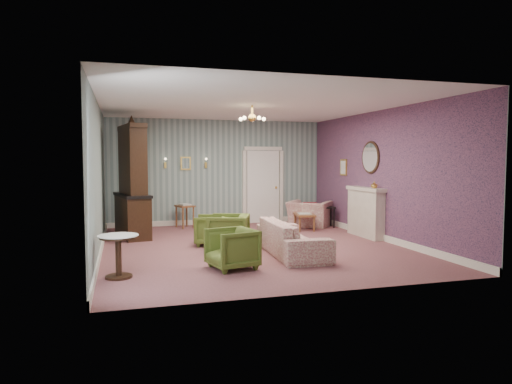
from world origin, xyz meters
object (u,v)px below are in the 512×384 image
object	(u,v)px
olive_chair_a	(232,247)
side_table_black	(327,217)
pedestal_table	(118,256)
dresser	(132,178)
fireplace	(366,212)
olive_chair_b	(228,230)
wingback_chair	(309,210)
olive_chair_c	(212,228)
sofa_chintz	(292,232)
coffee_table	(304,222)

from	to	relation	value
olive_chair_a	side_table_black	xyz separation A→B (m)	(3.51, 3.85, -0.09)
pedestal_table	dresser	bearing A→B (deg)	85.70
fireplace	side_table_black	bearing A→B (deg)	97.33
olive_chair_b	side_table_black	xyz separation A→B (m)	(3.21, 2.28, -0.12)
wingback_chair	dresser	bearing A→B (deg)	45.16
olive_chair_c	sofa_chintz	distance (m)	1.88
olive_chair_a	pedestal_table	bearing A→B (deg)	-100.13
fireplace	olive_chair_b	bearing A→B (deg)	-169.24
dresser	pedestal_table	size ratio (longest dim) A/B	4.16
olive_chair_c	wingback_chair	world-z (taller)	wingback_chair
fireplace	pedestal_table	xyz separation A→B (m)	(-5.51, -2.31, -0.25)
olive_chair_c	side_table_black	size ratio (longest dim) A/B	1.28
dresser	fireplace	xyz separation A→B (m)	(5.22, -1.54, -0.80)
coffee_table	dresser	bearing A→B (deg)	178.31
olive_chair_a	dresser	size ratio (longest dim) A/B	0.27
olive_chair_c	fireplace	size ratio (longest dim) A/B	0.50
dresser	fireplace	distance (m)	5.50
olive_chair_a	dresser	bearing A→B (deg)	-171.19
sofa_chintz	coffee_table	size ratio (longest dim) A/B	2.67
sofa_chintz	dresser	distance (m)	4.22
olive_chair_b	wingback_chair	distance (m)	3.81
olive_chair_a	wingback_chair	world-z (taller)	wingback_chair
side_table_black	sofa_chintz	bearing A→B (deg)	-125.24
dresser	coffee_table	xyz separation A→B (m)	(4.27, -0.13, -1.17)
wingback_chair	olive_chair_c	bearing A→B (deg)	73.12
side_table_black	fireplace	bearing A→B (deg)	-82.67
olive_chair_b	side_table_black	size ratio (longest dim) A/B	1.43
olive_chair_a	fireplace	bearing A→B (deg)	107.94
olive_chair_a	olive_chair_c	world-z (taller)	olive_chair_a
coffee_table	olive_chair_a	bearing A→B (deg)	-127.28
dresser	fireplace	world-z (taller)	dresser
olive_chair_b	sofa_chintz	distance (m)	1.31
coffee_table	pedestal_table	world-z (taller)	pedestal_table
wingback_chair	side_table_black	size ratio (longest dim) A/B	1.91
olive_chair_b	coffee_table	world-z (taller)	olive_chair_b
olive_chair_a	side_table_black	size ratio (longest dim) A/B	1.33
fireplace	pedestal_table	size ratio (longest dim) A/B	2.11
olive_chair_a	olive_chair_b	bearing A→B (deg)	156.31
wingback_chair	dresser	size ratio (longest dim) A/B	0.38
dresser	coffee_table	bearing A→B (deg)	-12.34
sofa_chintz	olive_chair_a	bearing A→B (deg)	123.67
wingback_chair	coffee_table	distance (m)	0.66
coffee_table	side_table_black	xyz separation A→B (m)	(0.74, 0.22, 0.07)
side_table_black	coffee_table	bearing A→B (deg)	-163.62
olive_chair_a	olive_chair_c	xyz separation A→B (m)	(0.09, 2.20, -0.02)
coffee_table	pedestal_table	size ratio (longest dim) A/B	1.24
coffee_table	side_table_black	distance (m)	0.78
olive_chair_a	coffee_table	distance (m)	4.57
wingback_chair	pedestal_table	distance (m)	6.47
sofa_chintz	fireplace	size ratio (longest dim) A/B	1.57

